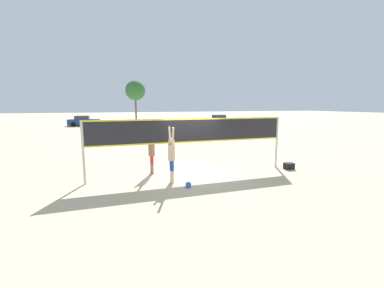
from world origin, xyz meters
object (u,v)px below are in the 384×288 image
Objects in this scene: volleyball at (188,185)px; parked_car_near at (84,121)px; player_spiker at (172,154)px; player_blocker at (152,151)px; tree_left_cluster at (135,91)px; gear_bag at (289,166)px; parked_car_mid at (220,119)px; volleyball_net at (192,134)px.

parked_car_near reaches higher than volleyball.
player_spiker is 1.12× the size of player_blocker.
volleyball is 0.03× the size of tree_left_cluster.
volleyball is at bearing -93.57° from tree_left_cluster.
player_blocker reaches higher than parked_car_near.
parked_car_mid is (10.77, 31.06, 0.46)m from gear_bag.
gear_bag is 32.68m from parked_car_near.
volleyball_net reaches higher than volleyball.
volleyball is 0.05× the size of parked_car_near.
volleyball is at bearing -113.03° from volleyball_net.
gear_bag reaches higher than volleyball.
tree_left_cluster is (2.59, 33.99, 4.18)m from player_spiker.
player_spiker is 34.34m from tree_left_cluster.
volleyball_net is 1.95m from player_blocker.
tree_left_cluster reaches higher than volleyball_net.
volleyball_net reaches higher than gear_bag.
player_blocker is at bearing 156.53° from volleyball_net.
parked_car_mid is 15.03m from tree_left_cluster.
parked_car_mid is (21.91, 0.33, -0.06)m from parked_car_near.
player_spiker reaches higher than volleyball.
parked_car_mid is at bearing 63.29° from volleyball.
player_spiker reaches higher than gear_bag.
tree_left_cluster is (3.09, 32.37, 4.32)m from player_blocker.
gear_bag is at bearing 78.45° from player_blocker.
tree_left_cluster reaches higher than parked_car_near.
volleyball_net is 34.20m from parked_car_mid.
player_spiker is at bearing 118.11° from volleyball.
player_blocker is (-0.49, 1.62, -0.14)m from player_spiker.
player_spiker is (-1.15, -0.91, -0.64)m from volleyball_net.
volleyball_net is 2.01× the size of parked_car_near.
player_spiker reaches higher than parked_car_mid.
parked_car_near is (-5.29, 31.05, -0.49)m from player_spiker.
player_spiker is at bearing -94.36° from tree_left_cluster.
tree_left_cluster is at bearing 24.31° from parked_car_near.
player_spiker is 35.52m from parked_car_mid.
volleyball is 35.24m from tree_left_cluster.
tree_left_cluster is (1.44, 33.08, 3.54)m from volleyball_net.
tree_left_cluster is at bearing 95.52° from gear_bag.
gear_bag is 0.06× the size of tree_left_cluster.
parked_car_mid is (16.19, 32.18, 0.50)m from volleyball.
parked_car_mid is at bearing 150.10° from player_blocker.
volleyball is (-0.72, -1.70, -1.70)m from volleyball_net.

